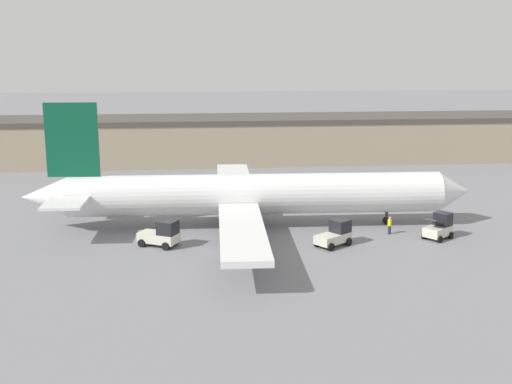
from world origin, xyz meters
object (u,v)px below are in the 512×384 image
belt_loader_truck (439,227)px  airplane (245,194)px  baggage_tug (335,234)px  ground_crew_worker (390,225)px  pushback_tug (162,234)px

belt_loader_truck → airplane: bearing=124.3°
airplane → baggage_tug: (7.23, -6.80, -2.16)m
ground_crew_worker → pushback_tug: size_ratio=0.44×
airplane → ground_crew_worker: (12.95, -3.87, -2.28)m
belt_loader_truck → pushback_tug: 24.64m
airplane → ground_crew_worker: 13.71m
airplane → belt_loader_truck: airplane is taller
ground_crew_worker → belt_loader_truck: bearing=90.7°
pushback_tug → belt_loader_truck: bearing=27.9°
baggage_tug → belt_loader_truck: (9.73, 1.16, 0.05)m
airplane → baggage_tug: 10.16m
airplane → belt_loader_truck: (16.96, -5.64, -2.11)m
airplane → ground_crew_worker: size_ratio=25.93×
baggage_tug → belt_loader_truck: size_ratio=1.17×
ground_crew_worker → belt_loader_truck: (4.01, -1.77, 0.17)m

